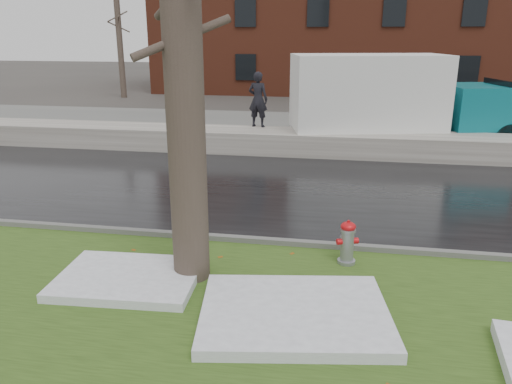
% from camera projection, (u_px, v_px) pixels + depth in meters
% --- Properties ---
extents(ground, '(120.00, 120.00, 0.00)m').
position_uv_depth(ground, '(242.00, 267.00, 8.61)').
color(ground, '#47423D').
rests_on(ground, ground).
extents(verge, '(60.00, 4.50, 0.04)m').
position_uv_depth(verge, '(225.00, 303.00, 7.43)').
color(verge, '#2D4717').
rests_on(verge, ground).
extents(road, '(60.00, 7.00, 0.03)m').
position_uv_depth(road, '(277.00, 189.00, 12.83)').
color(road, black).
rests_on(road, ground).
extents(parking_lot, '(60.00, 9.00, 0.03)m').
position_uv_depth(parking_lot, '(304.00, 129.00, 20.80)').
color(parking_lot, slate).
rests_on(parking_lot, ground).
extents(curb, '(60.00, 0.15, 0.14)m').
position_uv_depth(curb, '(252.00, 241.00, 9.53)').
color(curb, slate).
rests_on(curb, ground).
extents(snowbank, '(60.00, 1.60, 0.75)m').
position_uv_depth(snowbank, '(293.00, 142.00, 16.66)').
color(snowbank, '#BCB6AC').
rests_on(snowbank, ground).
extents(brick_building, '(26.00, 12.00, 10.00)m').
position_uv_depth(brick_building, '(354.00, 16.00, 34.90)').
color(brick_building, brown).
rests_on(brick_building, ground).
extents(bg_tree_left, '(1.40, 1.62, 6.50)m').
position_uv_depth(bg_tree_left, '(120.00, 42.00, 30.21)').
color(bg_tree_left, brown).
rests_on(bg_tree_left, ground).
extents(bg_tree_center, '(1.40, 1.62, 6.50)m').
position_uv_depth(bg_tree_center, '(231.00, 41.00, 32.97)').
color(bg_tree_center, brown).
rests_on(bg_tree_center, ground).
extents(fire_hydrant, '(0.39, 0.37, 0.79)m').
position_uv_depth(fire_hydrant, '(347.00, 240.00, 8.56)').
color(fire_hydrant, gray).
rests_on(fire_hydrant, verge).
extents(tree, '(1.30, 1.53, 7.30)m').
position_uv_depth(tree, '(182.00, 43.00, 7.11)').
color(tree, brown).
rests_on(tree, verge).
extents(box_truck, '(9.66, 3.99, 3.19)m').
position_uv_depth(box_truck, '(397.00, 100.00, 16.89)').
color(box_truck, black).
rests_on(box_truck, ground).
extents(worker, '(0.76, 0.57, 1.87)m').
position_uv_depth(worker, '(258.00, 99.00, 17.04)').
color(worker, black).
rests_on(worker, snowbank).
extents(snow_patch_near, '(2.87, 2.37, 0.16)m').
position_uv_depth(snow_patch_near, '(295.00, 314.00, 6.96)').
color(snow_patch_near, white).
rests_on(snow_patch_near, verge).
extents(snow_patch_far, '(2.29, 1.72, 0.14)m').
position_uv_depth(snow_patch_far, '(128.00, 278.00, 7.98)').
color(snow_patch_far, white).
rests_on(snow_patch_far, verge).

